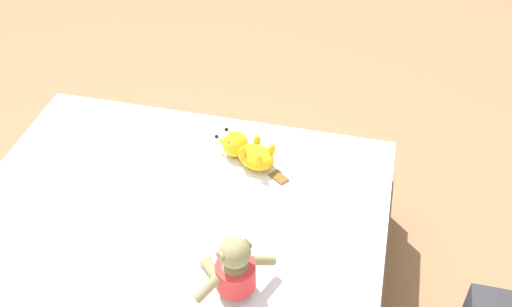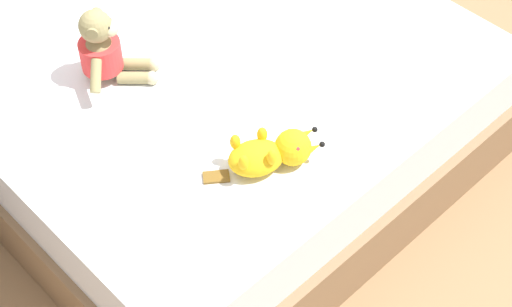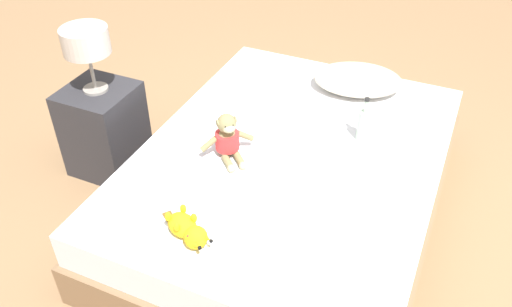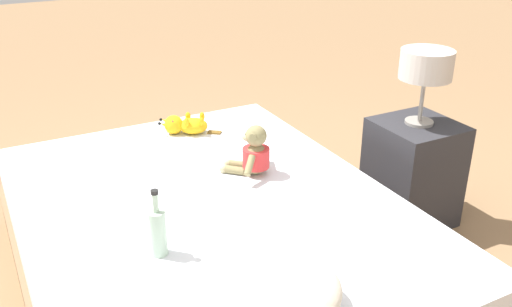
% 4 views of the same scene
% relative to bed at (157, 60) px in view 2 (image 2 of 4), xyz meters
% --- Properties ---
extents(ground_plane, '(16.00, 16.00, 0.00)m').
position_rel_bed_xyz_m(ground_plane, '(0.00, 0.00, -0.21)').
color(ground_plane, '#93704C').
extents(bed, '(1.51, 2.02, 0.43)m').
position_rel_bed_xyz_m(bed, '(0.00, 0.00, 0.00)').
color(bed, '#846647').
rests_on(bed, ground_plane).
extents(plush_monkey, '(0.26, 0.26, 0.24)m').
position_rel_bed_xyz_m(plush_monkey, '(-0.29, -0.16, 0.32)').
color(plush_monkey, '#8E8456').
rests_on(plush_monkey, bed).
extents(plush_yellow_creature, '(0.32, 0.20, 0.10)m').
position_rel_bed_xyz_m(plush_yellow_creature, '(-0.18, -0.74, 0.27)').
color(plush_yellow_creature, yellow).
rests_on(plush_yellow_creature, bed).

